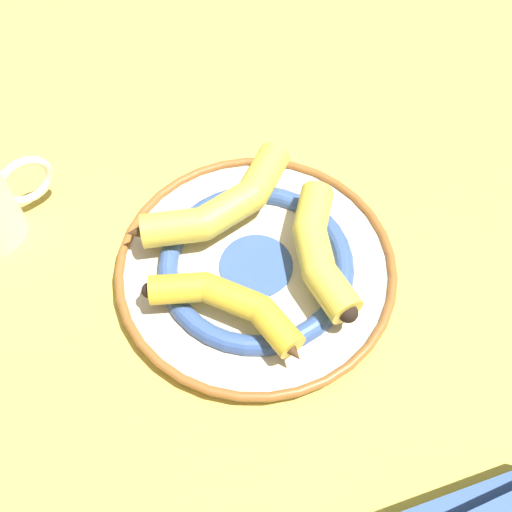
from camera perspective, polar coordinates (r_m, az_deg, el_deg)
ground_plane at (r=0.66m, az=-0.50°, el=-1.77°), size 2.80×2.80×0.00m
decorative_bowl at (r=0.65m, az=0.00°, el=-1.00°), size 0.30×0.30×0.03m
banana_a at (r=0.63m, az=5.99°, el=0.87°), size 0.07×0.18×0.04m
banana_b at (r=0.59m, az=-2.55°, el=-4.66°), size 0.14×0.13×0.03m
banana_c at (r=0.65m, az=-3.44°, el=4.85°), size 0.20×0.10×0.04m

